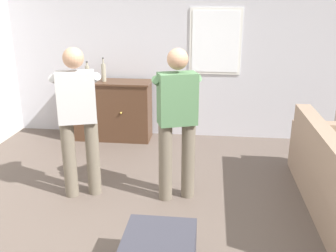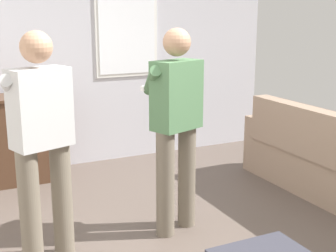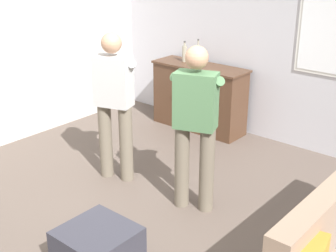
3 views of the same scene
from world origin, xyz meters
The scene contains 4 objects.
wall_back_with_window centered at (0.01, 2.66, 1.40)m, with size 5.20×0.15×2.80m.
couch centered at (1.96, 0.37, 0.35)m, with size 0.57×2.42×0.90m.
person_standing_left centered at (-0.78, 0.46, 0.94)m, with size 0.53×0.52×1.68m.
person_standing_right centered at (0.30, 0.51, 0.94)m, with size 0.52×0.52×1.68m.
Camera 2 is at (-1.35, -2.76, 1.79)m, focal length 50.00 mm.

